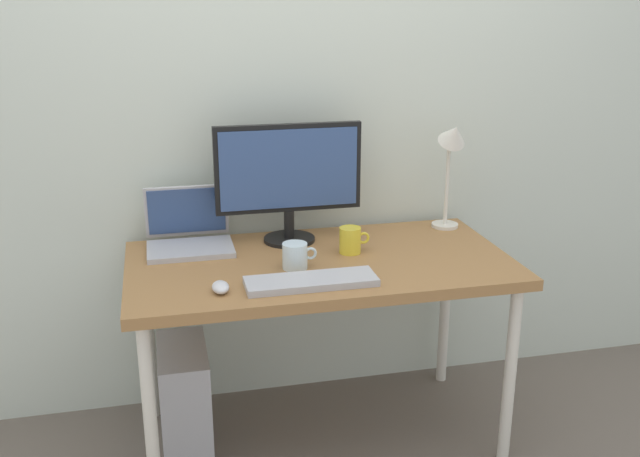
{
  "coord_description": "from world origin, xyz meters",
  "views": [
    {
      "loc": [
        -0.56,
        -2.4,
        1.67
      ],
      "look_at": [
        0.0,
        0.0,
        0.87
      ],
      "focal_mm": 40.43,
      "sensor_mm": 36.0,
      "label": 1
    }
  ],
  "objects_px": {
    "desk": "(320,276)",
    "keyboard": "(311,281)",
    "glass_cup": "(295,256)",
    "computer_tower": "(185,399)",
    "laptop": "(189,233)",
    "desk_lamp": "(452,151)",
    "coffee_mug": "(351,240)",
    "monitor": "(289,175)",
    "mouse": "(221,287)"
  },
  "relations": [
    {
      "from": "glass_cup",
      "to": "computer_tower",
      "type": "bearing_deg",
      "value": 165.32
    },
    {
      "from": "coffee_mug",
      "to": "computer_tower",
      "type": "xyz_separation_m",
      "value": [
        -0.64,
        -0.0,
        -0.58
      ]
    },
    {
      "from": "laptop",
      "to": "mouse",
      "type": "xyz_separation_m",
      "value": [
        0.07,
        -0.47,
        -0.04
      ]
    },
    {
      "from": "computer_tower",
      "to": "desk_lamp",
      "type": "bearing_deg",
      "value": 9.58
    },
    {
      "from": "coffee_mug",
      "to": "glass_cup",
      "type": "relative_size",
      "value": 0.94
    },
    {
      "from": "keyboard",
      "to": "mouse",
      "type": "xyz_separation_m",
      "value": [
        -0.3,
        0.01,
        0.01
      ]
    },
    {
      "from": "glass_cup",
      "to": "monitor",
      "type": "bearing_deg",
      "value": 83.33
    },
    {
      "from": "laptop",
      "to": "coffee_mug",
      "type": "height_order",
      "value": "laptop"
    },
    {
      "from": "monitor",
      "to": "mouse",
      "type": "xyz_separation_m",
      "value": [
        -0.31,
        -0.45,
        -0.25
      ]
    },
    {
      "from": "laptop",
      "to": "computer_tower",
      "type": "bearing_deg",
      "value": -106.45
    },
    {
      "from": "desk",
      "to": "coffee_mug",
      "type": "relative_size",
      "value": 12.0
    },
    {
      "from": "desk",
      "to": "glass_cup",
      "type": "bearing_deg",
      "value": -148.82
    },
    {
      "from": "mouse",
      "to": "computer_tower",
      "type": "relative_size",
      "value": 0.21
    },
    {
      "from": "mouse",
      "to": "computer_tower",
      "type": "distance_m",
      "value": 0.63
    },
    {
      "from": "computer_tower",
      "to": "glass_cup",
      "type": "bearing_deg",
      "value": -14.68
    },
    {
      "from": "keyboard",
      "to": "mouse",
      "type": "relative_size",
      "value": 4.89
    },
    {
      "from": "monitor",
      "to": "laptop",
      "type": "bearing_deg",
      "value": 177.56
    },
    {
      "from": "monitor",
      "to": "coffee_mug",
      "type": "distance_m",
      "value": 0.34
    },
    {
      "from": "keyboard",
      "to": "desk_lamp",
      "type": "bearing_deg",
      "value": 33.95
    },
    {
      "from": "desk_lamp",
      "to": "keyboard",
      "type": "height_order",
      "value": "desk_lamp"
    },
    {
      "from": "desk",
      "to": "glass_cup",
      "type": "distance_m",
      "value": 0.16
    },
    {
      "from": "computer_tower",
      "to": "coffee_mug",
      "type": "bearing_deg",
      "value": 0.33
    },
    {
      "from": "coffee_mug",
      "to": "computer_tower",
      "type": "height_order",
      "value": "coffee_mug"
    },
    {
      "from": "keyboard",
      "to": "glass_cup",
      "type": "height_order",
      "value": "glass_cup"
    },
    {
      "from": "desk",
      "to": "keyboard",
      "type": "height_order",
      "value": "keyboard"
    },
    {
      "from": "laptop",
      "to": "mouse",
      "type": "distance_m",
      "value": 0.47
    },
    {
      "from": "laptop",
      "to": "keyboard",
      "type": "height_order",
      "value": "laptop"
    },
    {
      "from": "glass_cup",
      "to": "computer_tower",
      "type": "relative_size",
      "value": 0.29
    },
    {
      "from": "desk",
      "to": "computer_tower",
      "type": "height_order",
      "value": "desk"
    },
    {
      "from": "keyboard",
      "to": "computer_tower",
      "type": "distance_m",
      "value": 0.75
    },
    {
      "from": "computer_tower",
      "to": "mouse",
      "type": "bearing_deg",
      "value": -63.23
    },
    {
      "from": "glass_cup",
      "to": "computer_tower",
      "type": "height_order",
      "value": "glass_cup"
    },
    {
      "from": "laptop",
      "to": "coffee_mug",
      "type": "xyz_separation_m",
      "value": [
        0.58,
        -0.2,
        -0.01
      ]
    },
    {
      "from": "coffee_mug",
      "to": "monitor",
      "type": "bearing_deg",
      "value": 137.21
    },
    {
      "from": "mouse",
      "to": "computer_tower",
      "type": "height_order",
      "value": "mouse"
    },
    {
      "from": "desk",
      "to": "computer_tower",
      "type": "distance_m",
      "value": 0.7
    },
    {
      "from": "desk_lamp",
      "to": "glass_cup",
      "type": "xyz_separation_m",
      "value": [
        -0.7,
        -0.3,
        -0.28
      ]
    },
    {
      "from": "desk_lamp",
      "to": "keyboard",
      "type": "relative_size",
      "value": 1.05
    },
    {
      "from": "keyboard",
      "to": "mouse",
      "type": "height_order",
      "value": "mouse"
    },
    {
      "from": "glass_cup",
      "to": "computer_tower",
      "type": "xyz_separation_m",
      "value": [
        -0.41,
        0.11,
        -0.58
      ]
    },
    {
      "from": "monitor",
      "to": "glass_cup",
      "type": "relative_size",
      "value": 4.56
    },
    {
      "from": "mouse",
      "to": "monitor",
      "type": "bearing_deg",
      "value": 55.13
    },
    {
      "from": "desk",
      "to": "keyboard",
      "type": "relative_size",
      "value": 3.16
    },
    {
      "from": "desk_lamp",
      "to": "coffee_mug",
      "type": "relative_size",
      "value": 3.97
    },
    {
      "from": "monitor",
      "to": "glass_cup",
      "type": "bearing_deg",
      "value": -96.67
    },
    {
      "from": "monitor",
      "to": "mouse",
      "type": "height_order",
      "value": "monitor"
    },
    {
      "from": "laptop",
      "to": "desk_lamp",
      "type": "relative_size",
      "value": 0.7
    },
    {
      "from": "laptop",
      "to": "mouse",
      "type": "height_order",
      "value": "laptop"
    },
    {
      "from": "monitor",
      "to": "laptop",
      "type": "height_order",
      "value": "monitor"
    },
    {
      "from": "desk_lamp",
      "to": "mouse",
      "type": "bearing_deg",
      "value": -155.27
    }
  ]
}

